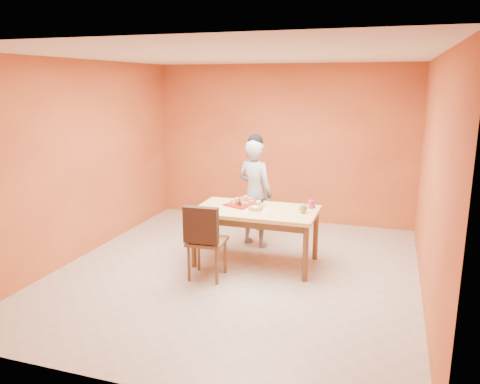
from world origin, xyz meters
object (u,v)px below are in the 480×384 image
(magenta_glass, at_px, (311,204))
(pastry_platter, at_px, (241,205))
(dining_table, at_px, (256,216))
(person, at_px, (255,193))
(red_dinner_plate, at_px, (246,202))
(egg_ornament, at_px, (303,208))
(checker_tin, at_px, (312,206))
(sponge_cake, at_px, (256,209))
(dining_chair, at_px, (206,240))

(magenta_glass, bearing_deg, pastry_platter, -171.35)
(dining_table, bearing_deg, person, 107.51)
(pastry_platter, height_order, red_dinner_plate, pastry_platter)
(egg_ornament, relative_size, checker_tin, 1.41)
(person, relative_size, pastry_platter, 4.55)
(pastry_platter, bearing_deg, sponge_cake, -39.83)
(red_dinner_plate, relative_size, magenta_glass, 2.61)
(dining_chair, height_order, person, person)
(pastry_platter, relative_size, sponge_cake, 1.80)
(pastry_platter, xyz_separation_m, magenta_glass, (0.93, 0.14, 0.04))
(pastry_platter, xyz_separation_m, egg_ornament, (0.87, -0.12, 0.05))
(dining_table, height_order, sponge_cake, sponge_cake)
(red_dinner_plate, height_order, checker_tin, checker_tin)
(red_dinner_plate, relative_size, egg_ornament, 2.18)
(sponge_cake, relative_size, checker_tin, 2.13)
(dining_chair, height_order, magenta_glass, dining_chair)
(person, height_order, red_dinner_plate, person)
(sponge_cake, height_order, checker_tin, sponge_cake)
(dining_table, relative_size, dining_chair, 1.65)
(dining_table, distance_m, person, 0.76)
(person, bearing_deg, dining_table, 127.70)
(dining_table, xyz_separation_m, dining_chair, (-0.45, -0.66, -0.16))
(pastry_platter, bearing_deg, checker_tin, 13.15)
(checker_tin, bearing_deg, sponge_cake, -145.94)
(red_dinner_plate, bearing_deg, pastry_platter, -96.34)
(checker_tin, bearing_deg, dining_table, -153.81)
(dining_table, relative_size, pastry_platter, 4.56)
(dining_chair, distance_m, person, 1.42)
(sponge_cake, bearing_deg, pastry_platter, 140.17)
(dining_table, relative_size, person, 1.00)
(dining_chair, relative_size, checker_tin, 10.59)
(dining_table, bearing_deg, checker_tin, 26.19)
(dining_chair, bearing_deg, person, 77.41)
(person, xyz_separation_m, egg_ornament, (0.85, -0.71, 0.03))
(red_dinner_plate, bearing_deg, dining_chair, -102.76)
(dining_table, bearing_deg, pastry_platter, 154.74)
(egg_ornament, xyz_separation_m, magenta_glass, (0.05, 0.26, -0.01))
(dining_table, height_order, red_dinner_plate, red_dinner_plate)
(pastry_platter, bearing_deg, dining_chair, -104.21)
(magenta_glass, bearing_deg, sponge_cake, -150.71)
(egg_ornament, distance_m, magenta_glass, 0.27)
(dining_chair, bearing_deg, sponge_cake, 46.20)
(pastry_platter, distance_m, sponge_cake, 0.36)
(dining_table, height_order, dining_chair, dining_chair)
(pastry_platter, height_order, egg_ornament, egg_ornament)
(sponge_cake, xyz_separation_m, magenta_glass, (0.66, 0.37, 0.02))
(red_dinner_plate, distance_m, checker_tin, 0.91)
(dining_table, xyz_separation_m, person, (-0.22, 0.71, 0.13))
(person, bearing_deg, checker_tin, 177.50)
(dining_chair, xyz_separation_m, person, (0.22, 1.37, 0.29))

